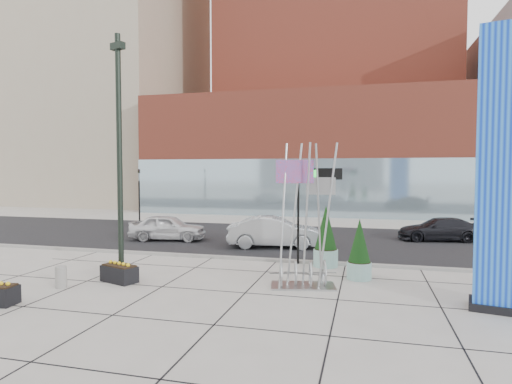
% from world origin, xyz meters
% --- Properties ---
extents(ground, '(160.00, 160.00, 0.00)m').
position_xyz_m(ground, '(0.00, 0.00, 0.00)').
color(ground, '#9E9991').
rests_on(ground, ground).
extents(street_asphalt, '(80.00, 12.00, 0.02)m').
position_xyz_m(street_asphalt, '(0.00, 10.00, 0.01)').
color(street_asphalt, black).
rests_on(street_asphalt, ground).
extents(curb_edge, '(80.00, 0.30, 0.12)m').
position_xyz_m(curb_edge, '(0.00, 4.00, 0.06)').
color(curb_edge, gray).
rests_on(curb_edge, ground).
extents(tower_podium, '(34.00, 10.00, 11.00)m').
position_xyz_m(tower_podium, '(1.00, 27.00, 5.50)').
color(tower_podium, '#AD4632').
rests_on(tower_podium, ground).
extents(tower_glass_front, '(34.00, 0.60, 5.00)m').
position_xyz_m(tower_glass_front, '(1.00, 22.20, 2.50)').
color(tower_glass_front, '#8CA5B2').
rests_on(tower_glass_front, ground).
extents(building_beige_left, '(18.00, 20.00, 34.00)m').
position_xyz_m(building_beige_left, '(-26.00, 34.00, 17.00)').
color(building_beige_left, gray).
rests_on(building_beige_left, ground).
extents(lamp_post, '(0.61, 0.49, 8.98)m').
position_xyz_m(lamp_post, '(-3.97, -0.38, 3.67)').
color(lamp_post, black).
rests_on(lamp_post, ground).
extents(public_art_sculpture, '(2.37, 1.52, 5.00)m').
position_xyz_m(public_art_sculpture, '(2.75, 0.23, 1.31)').
color(public_art_sculpture, '#A6A9AB').
rests_on(public_art_sculpture, ground).
extents(concrete_bollard, '(0.38, 0.38, 0.74)m').
position_xyz_m(concrete_bollard, '(-5.33, -1.95, 0.37)').
color(concrete_bollard, gray).
rests_on(concrete_bollard, ground).
extents(overhead_street_sign, '(1.95, 0.45, 4.12)m').
position_xyz_m(overhead_street_sign, '(2.70, 3.80, 3.54)').
color(overhead_street_sign, black).
rests_on(overhead_street_sign, ground).
extents(round_planter_east, '(0.90, 0.90, 2.26)m').
position_xyz_m(round_planter_east, '(4.60, 1.80, 1.07)').
color(round_planter_east, '#99CDC4').
rests_on(round_planter_east, ground).
extents(round_planter_mid, '(1.03, 1.03, 2.57)m').
position_xyz_m(round_planter_mid, '(3.20, 3.60, 1.22)').
color(round_planter_mid, '#99CDC4').
rests_on(round_planter_mid, ground).
extents(round_planter_west, '(0.94, 0.94, 2.35)m').
position_xyz_m(round_planter_west, '(3.17, 3.60, 1.11)').
color(round_planter_west, '#99CDC4').
rests_on(round_planter_west, ground).
extents(box_planter_north, '(1.50, 1.09, 0.74)m').
position_xyz_m(box_planter_north, '(-3.80, -0.79, 0.34)').
color(box_planter_north, black).
rests_on(box_planter_north, ground).
extents(car_white_west, '(4.54, 2.39, 1.47)m').
position_xyz_m(car_white_west, '(-6.19, 7.99, 0.74)').
color(car_white_west, silver).
rests_on(car_white_west, ground).
extents(car_silver_mid, '(5.08, 2.57, 1.60)m').
position_xyz_m(car_silver_mid, '(0.22, 7.30, 0.80)').
color(car_silver_mid, '#B6BABE').
rests_on(car_silver_mid, ground).
extents(car_dark_east, '(4.71, 2.44, 1.31)m').
position_xyz_m(car_dark_east, '(8.88, 11.71, 0.65)').
color(car_dark_east, black).
rests_on(car_dark_east, ground).
extents(traffic_signal, '(0.15, 0.18, 4.10)m').
position_xyz_m(traffic_signal, '(-12.00, 15.00, 2.30)').
color(traffic_signal, black).
rests_on(traffic_signal, ground).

